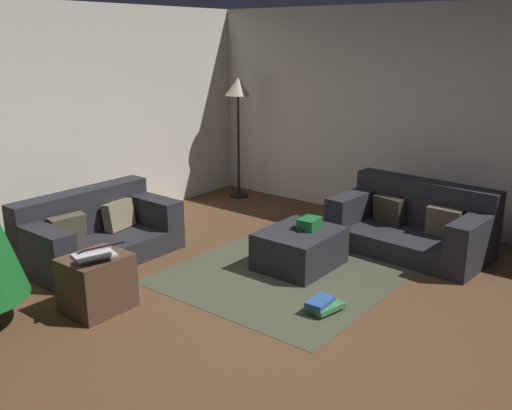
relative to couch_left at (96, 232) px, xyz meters
The scene contains 13 objects.
ground_plane 2.25m from the couch_left, 89.44° to the right, with size 6.40×6.40×0.00m, color brown.
rear_partition 1.37m from the couch_left, 88.60° to the left, with size 6.40×0.12×2.60m, color silver.
corner_partition 4.01m from the couch_left, 35.29° to the right, with size 0.12×6.40×2.60m, color silver.
couch_left is the anchor object (origin of this frame).
couch_right 3.38m from the couch_left, 47.84° to the right, with size 0.99×1.66×0.73m.
ottoman 2.12m from the couch_left, 58.41° to the right, with size 0.81×0.67×0.38m, color #26262B.
gift_box 2.22m from the couch_left, 56.53° to the right, with size 0.24×0.17×0.11m, color #19662D.
tv_remote 2.09m from the couch_left, 58.24° to the right, with size 0.05×0.16×0.02m, color black.
side_table 1.23m from the couch_left, 126.07° to the right, with size 0.52×0.44×0.48m, color #4C3323.
laptop 1.31m from the couch_left, 125.13° to the right, with size 0.42×0.46×0.18m.
book_stack 2.56m from the couch_left, 80.49° to the right, with size 0.34×0.26×0.12m.
corner_lamp 2.99m from the couch_left, ahead, with size 0.36×0.36×1.69m.
area_rug 2.14m from the couch_left, 58.41° to the right, with size 2.60×2.00×0.01m, color #424632.
Camera 1 is at (-3.32, -2.49, 2.23)m, focal length 39.47 mm.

